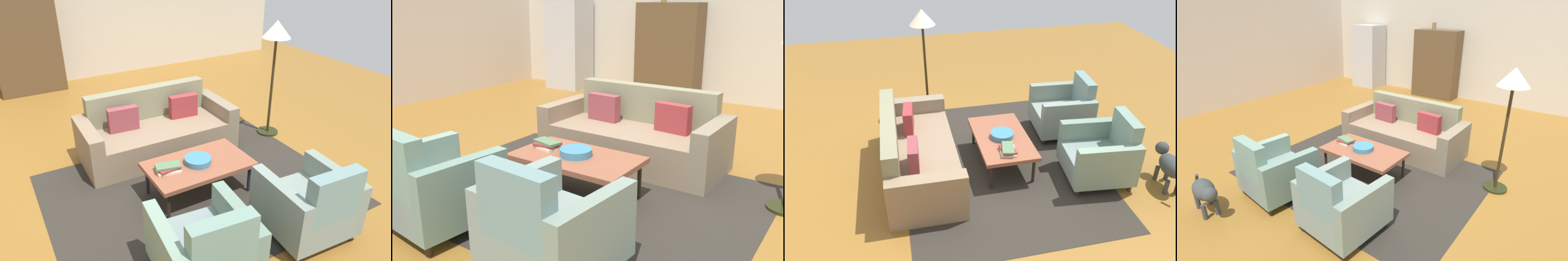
% 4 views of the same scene
% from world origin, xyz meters
% --- Properties ---
extents(ground_plane, '(11.73, 11.73, 0.00)m').
position_xyz_m(ground_plane, '(0.00, 0.00, 0.00)').
color(ground_plane, '#8D5F24').
extents(wall_back, '(9.78, 0.12, 2.80)m').
position_xyz_m(wall_back, '(0.00, 4.19, 1.40)').
color(wall_back, beige).
rests_on(wall_back, ground).
extents(area_rug, '(3.40, 2.60, 0.01)m').
position_xyz_m(area_rug, '(0.01, -0.68, 0.00)').
color(area_rug, '#2D2923').
rests_on(area_rug, ground).
extents(couch, '(2.11, 0.92, 0.86)m').
position_xyz_m(couch, '(0.01, 0.46, 0.29)').
color(couch, '#866F57').
rests_on(couch, ground).
extents(coffee_table, '(1.20, 0.70, 0.41)m').
position_xyz_m(coffee_table, '(0.01, -0.73, 0.37)').
color(coffee_table, black).
rests_on(coffee_table, ground).
extents(armchair_left, '(0.87, 0.87, 0.88)m').
position_xyz_m(armchair_left, '(-0.60, -1.89, 0.34)').
color(armchair_left, '#3C1F14').
rests_on(armchair_left, ground).
extents(armchair_right, '(0.85, 0.85, 0.88)m').
position_xyz_m(armchair_right, '(0.60, -1.89, 0.34)').
color(armchair_right, black).
rests_on(armchair_right, ground).
extents(fruit_bowl, '(0.31, 0.31, 0.07)m').
position_xyz_m(fruit_bowl, '(0.00, -0.73, 0.44)').
color(fruit_bowl, teal).
rests_on(fruit_bowl, coffee_table).
extents(book_stack, '(0.30, 0.23, 0.08)m').
position_xyz_m(book_stack, '(-0.37, -0.70, 0.44)').
color(book_stack, beige).
rests_on(book_stack, coffee_table).
extents(cabinet, '(1.20, 0.51, 1.80)m').
position_xyz_m(cabinet, '(-1.11, 3.85, 0.90)').
color(cabinet, brown).
rests_on(cabinet, ground).
extents(refrigerator, '(0.80, 0.73, 1.85)m').
position_xyz_m(refrigerator, '(-3.38, 3.74, 0.93)').
color(refrigerator, '#B7BABF').
rests_on(refrigerator, ground).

